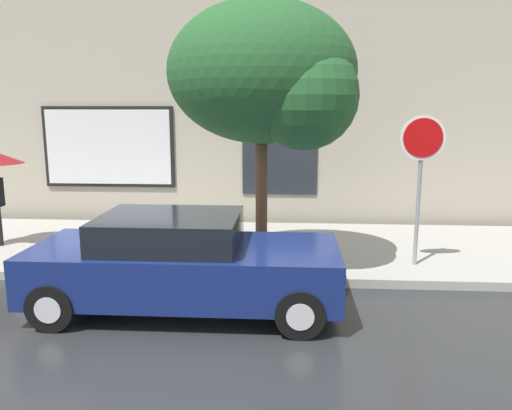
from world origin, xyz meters
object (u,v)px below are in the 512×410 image
object	(u,v)px
parked_car	(183,263)
street_tree	(270,77)
stop_sign	(421,161)
fire_hydrant	(174,239)

from	to	relation	value
parked_car	street_tree	distance (m)	3.30
parked_car	stop_sign	xyz separation A→B (m)	(3.73, 1.87, 1.30)
fire_hydrant	street_tree	bearing A→B (deg)	-14.41
street_tree	stop_sign	distance (m)	2.92
parked_car	street_tree	bearing A→B (deg)	52.78
parked_car	stop_sign	world-z (taller)	stop_sign
fire_hydrant	street_tree	size ratio (longest dim) A/B	0.17
fire_hydrant	stop_sign	world-z (taller)	stop_sign
street_tree	fire_hydrant	bearing A→B (deg)	165.59
fire_hydrant	street_tree	xyz separation A→B (m)	(1.77, -0.46, 2.84)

